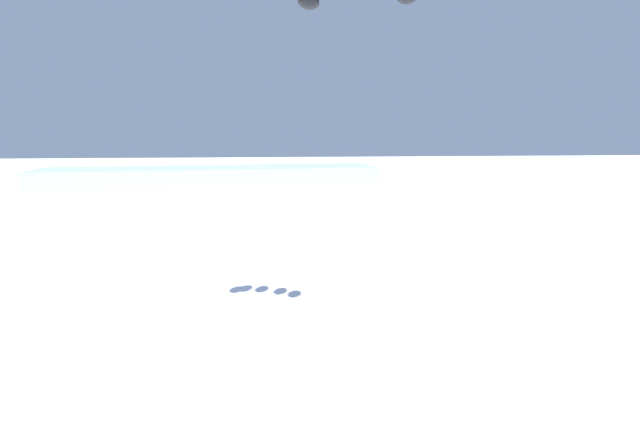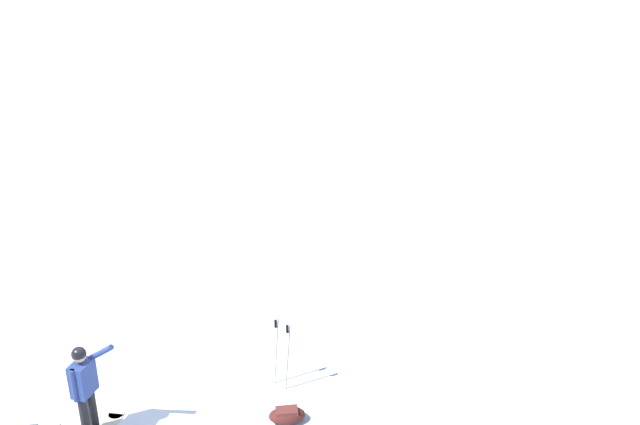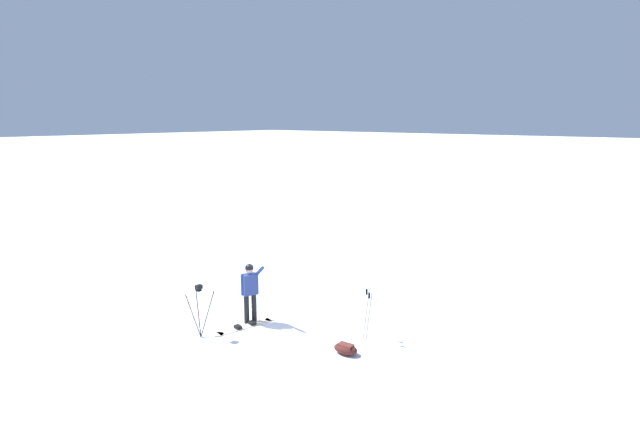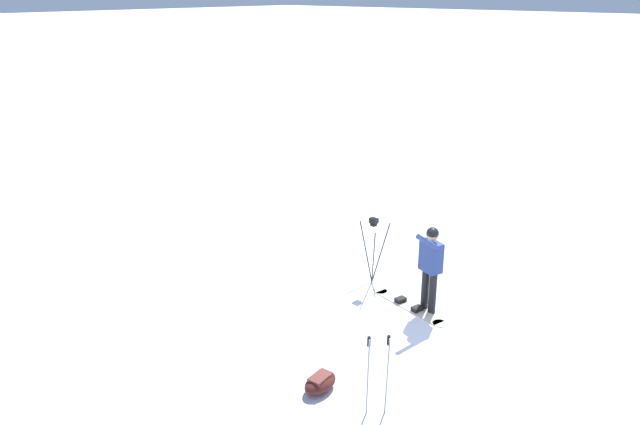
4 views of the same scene
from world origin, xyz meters
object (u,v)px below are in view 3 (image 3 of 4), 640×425
Objects in this scene: gear_bag_large at (346,349)px; camera_tripod at (199,300)px; snowboarder at (250,287)px; ski_poles at (368,308)px; snowboard at (245,326)px.

camera_tripod is at bearing 25.17° from gear_bag_large.
snowboarder is 1.31× the size of ski_poles.
ski_poles is at bearing -142.26° from camera_tripod.
gear_bag_large is at bearing 93.73° from ski_poles.
gear_bag_large is at bearing -177.70° from snowboarder.
snowboarder is 2.64× the size of gear_bag_large.
camera_tripod is (0.26, 1.48, -0.01)m from snowboarder.
snowboard is 1.41× the size of ski_poles.
snowboarder reaches higher than ski_poles.
camera_tripod reaches higher than ski_poles.
snowboard is at bearing 25.98° from ski_poles.
ski_poles is (0.06, -0.99, 0.71)m from gear_bag_large.
ski_poles is (-3.35, -2.59, -0.15)m from camera_tripod.
gear_bag_large is 0.46× the size of camera_tripod.
snowboard is 1.55m from camera_tripod.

